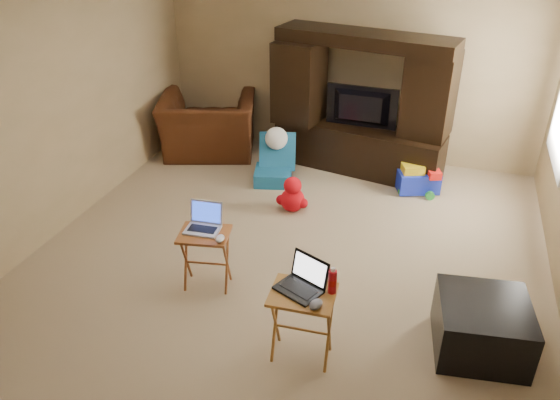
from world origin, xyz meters
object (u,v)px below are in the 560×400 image
(plush_toy, at_px, (293,194))
(mouse_right, at_px, (316,304))
(laptop_right, at_px, (299,278))
(water_bottle, at_px, (332,282))
(tray_table_left, at_px, (206,260))
(tray_table_right, at_px, (302,325))
(child_rocker, at_px, (273,160))
(push_toy, at_px, (419,179))
(recliner, at_px, (209,125))
(entertainment_center, at_px, (361,105))
(laptop_left, at_px, (202,219))
(mouse_left, at_px, (220,239))
(television, at_px, (360,109))
(ottoman, at_px, (482,327))

(plush_toy, relative_size, mouse_right, 3.36)
(laptop_right, distance_m, water_bottle, 0.25)
(tray_table_left, height_order, tray_table_right, tray_table_right)
(child_rocker, distance_m, mouse_right, 3.18)
(tray_table_right, bearing_deg, mouse_right, -45.82)
(push_toy, bearing_deg, recliner, 153.47)
(entertainment_center, relative_size, laptop_left, 7.21)
(laptop_right, bearing_deg, entertainment_center, 117.24)
(tray_table_left, distance_m, laptop_left, 0.41)
(entertainment_center, height_order, tray_table_right, entertainment_center)
(entertainment_center, height_order, mouse_left, entertainment_center)
(entertainment_center, distance_m, television, 0.06)
(push_toy, bearing_deg, water_bottle, -118.54)
(ottoman, relative_size, laptop_left, 2.29)
(mouse_left, relative_size, water_bottle, 0.61)
(laptop_left, bearing_deg, plush_toy, 71.73)
(laptop_left, distance_m, mouse_right, 1.44)
(mouse_right, relative_size, water_bottle, 0.66)
(mouse_left, bearing_deg, entertainment_center, 77.48)
(push_toy, height_order, ottoman, ottoman)
(television, xyz_separation_m, ottoman, (1.56, -2.90, -0.63))
(push_toy, relative_size, mouse_right, 3.93)
(recliner, bearing_deg, plush_toy, 125.02)
(entertainment_center, relative_size, laptop_right, 6.63)
(entertainment_center, xyz_separation_m, push_toy, (0.84, -0.42, -0.70))
(tray_table_right, distance_m, mouse_right, 0.38)
(television, height_order, push_toy, television)
(push_toy, relative_size, laptop_left, 1.66)
(recliner, distance_m, child_rocker, 1.27)
(entertainment_center, height_order, laptop_right, entertainment_center)
(mouse_left, bearing_deg, tray_table_left, 159.24)
(laptop_left, bearing_deg, television, 68.35)
(entertainment_center, distance_m, water_bottle, 3.42)
(recliner, relative_size, mouse_right, 9.90)
(recliner, bearing_deg, water_bottle, 109.44)
(entertainment_center, distance_m, plush_toy, 1.56)
(mouse_left, xyz_separation_m, water_bottle, (1.09, -0.44, 0.12))
(entertainment_center, height_order, recliner, entertainment_center)
(child_rocker, relative_size, laptop_right, 1.85)
(entertainment_center, distance_m, laptop_right, 3.46)
(laptop_right, bearing_deg, water_bottle, 37.99)
(television, xyz_separation_m, mouse_left, (-0.65, -2.90, -0.25))
(ottoman, xyz_separation_m, laptop_left, (-2.43, 0.10, 0.47))
(child_rocker, bearing_deg, laptop_left, -102.66)
(entertainment_center, height_order, plush_toy, entertainment_center)
(recliner, distance_m, water_bottle, 4.11)
(child_rocker, height_order, plush_toy, child_rocker)
(laptop_right, bearing_deg, recliner, 148.23)
(push_toy, xyz_separation_m, tray_table_left, (-1.68, -2.45, 0.10))
(plush_toy, bearing_deg, mouse_left, -95.71)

